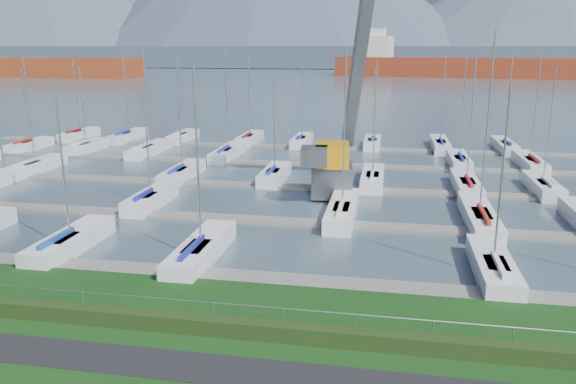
# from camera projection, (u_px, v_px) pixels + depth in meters

# --- Properties ---
(path) EXTENTS (160.00, 2.00, 0.04)m
(path) POSITION_uv_depth(u_px,v_px,m) (216.00, 369.00, 20.84)
(path) COLOR black
(path) RESTS_ON grass
(water) EXTENTS (800.00, 540.00, 0.20)m
(water) POSITION_uv_depth(u_px,v_px,m) (379.00, 72.00, 271.45)
(water) COLOR #435662
(hedge) EXTENTS (80.00, 0.70, 0.70)m
(hedge) POSITION_uv_depth(u_px,v_px,m) (235.00, 328.00, 23.23)
(hedge) COLOR #213513
(hedge) RESTS_ON grass
(fence) EXTENTS (80.00, 0.04, 0.04)m
(fence) POSITION_uv_depth(u_px,v_px,m) (237.00, 305.00, 23.40)
(fence) COLOR gray
(fence) RESTS_ON grass
(foothill) EXTENTS (900.00, 80.00, 12.00)m
(foothill) POSITION_uv_depth(u_px,v_px,m) (382.00, 56.00, 336.51)
(foothill) COLOR #404D5E
(foothill) RESTS_ON water
(docks) EXTENTS (90.00, 41.60, 0.25)m
(docks) POSITION_uv_depth(u_px,v_px,m) (317.00, 188.00, 48.52)
(docks) COLOR slate
(docks) RESTS_ON water
(crane) EXTENTS (6.06, 13.23, 22.35)m
(crane) POSITION_uv_depth(u_px,v_px,m) (340.00, 127.00, 45.33)
(crane) COLOR #525359
(crane) RESTS_ON water
(cargo_ship_west) EXTENTS (96.49, 20.04, 21.50)m
(cargo_ship_west) POSITION_uv_depth(u_px,v_px,m) (16.00, 67.00, 228.91)
(cargo_ship_west) COLOR maroon
(cargo_ship_west) RESTS_ON water
(cargo_ship_mid) EXTENTS (100.05, 33.59, 21.50)m
(cargo_ship_mid) POSITION_uv_depth(u_px,v_px,m) (447.00, 67.00, 228.13)
(cargo_ship_mid) COLOR maroon
(cargo_ship_mid) RESTS_ON water
(sailboat_fleet) EXTENTS (74.35, 48.98, 13.22)m
(sailboat_fleet) POSITION_uv_depth(u_px,v_px,m) (298.00, 119.00, 50.14)
(sailboat_fleet) COLOR #202BA1
(sailboat_fleet) RESTS_ON water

